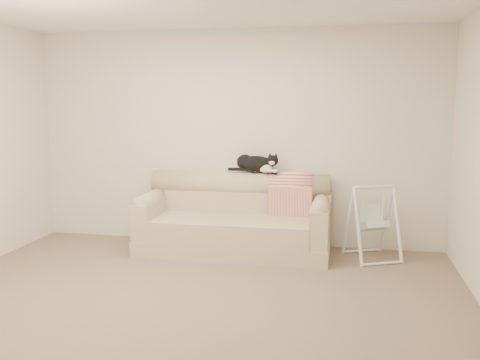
# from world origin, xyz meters

# --- Properties ---
(ground_plane) EXTENTS (5.00, 5.00, 0.00)m
(ground_plane) POSITION_xyz_m (0.00, 0.00, 0.00)
(ground_plane) COLOR brown
(ground_plane) RESTS_ON ground
(room_shell) EXTENTS (5.04, 4.04, 2.60)m
(room_shell) POSITION_xyz_m (0.00, 0.00, 1.53)
(room_shell) COLOR beige
(room_shell) RESTS_ON ground
(sofa) EXTENTS (2.20, 0.93, 0.90)m
(sofa) POSITION_xyz_m (0.07, 1.62, 0.35)
(sofa) COLOR tan
(sofa) RESTS_ON ground
(remote_a) EXTENTS (0.19, 0.10, 0.03)m
(remote_a) POSITION_xyz_m (0.31, 1.87, 0.91)
(remote_a) COLOR black
(remote_a) RESTS_ON sofa
(remote_b) EXTENTS (0.18, 0.11, 0.02)m
(remote_b) POSITION_xyz_m (0.45, 1.82, 0.91)
(remote_b) COLOR black
(remote_b) RESTS_ON sofa
(tuxedo_cat) EXTENTS (0.62, 0.31, 0.24)m
(tuxedo_cat) POSITION_xyz_m (0.28, 1.87, 1.01)
(tuxedo_cat) COLOR black
(tuxedo_cat) RESTS_ON sofa
(throw_blanket) EXTENTS (0.51, 0.38, 0.58)m
(throw_blanket) POSITION_xyz_m (0.71, 1.84, 0.72)
(throw_blanket) COLOR red
(throw_blanket) RESTS_ON sofa
(baby_swing) EXTENTS (0.68, 0.70, 0.84)m
(baby_swing) POSITION_xyz_m (1.64, 1.61, 0.42)
(baby_swing) COLOR white
(baby_swing) RESTS_ON ground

